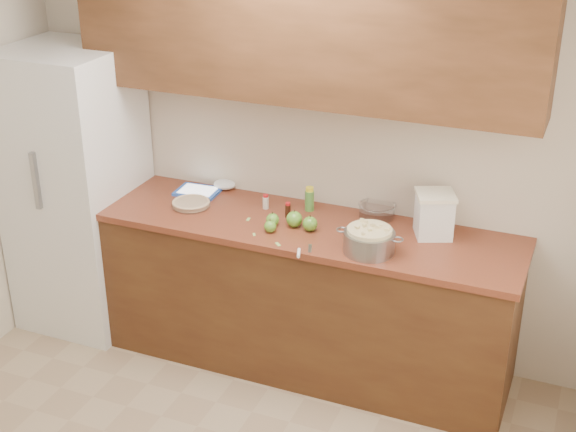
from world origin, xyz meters
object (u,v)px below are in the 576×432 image
at_px(pie, 191,204).
at_px(tablet, 198,191).
at_px(colander, 369,241).
at_px(flour_canister, 434,214).

height_order(pie, tablet, pie).
xyz_separation_m(pie, tablet, (-0.06, 0.20, -0.01)).
distance_m(pie, colander, 1.16).
bearing_deg(colander, tablet, 163.46).
bearing_deg(colander, flour_canister, 50.87).
xyz_separation_m(flour_canister, tablet, (-1.48, 0.03, -0.12)).
relative_size(colander, tablet, 1.33).
height_order(pie, flour_canister, flour_canister).
bearing_deg(flour_canister, tablet, 178.71).
height_order(flour_canister, tablet, flour_canister).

